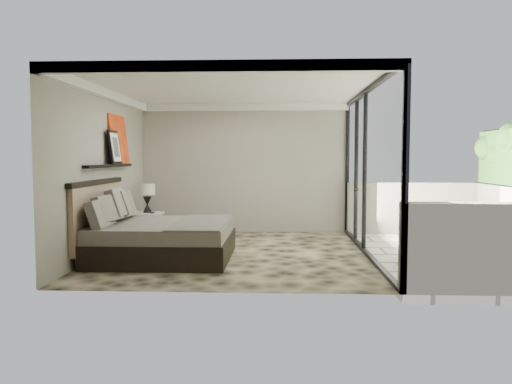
{
  "coord_description": "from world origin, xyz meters",
  "views": [
    {
      "loc": [
        0.74,
        -8.45,
        1.65
      ],
      "look_at": [
        0.35,
        0.4,
        1.03
      ],
      "focal_mm": 35.0,
      "sensor_mm": 36.0,
      "label": 1
    }
  ],
  "objects_px": {
    "ottoman": "(464,231)",
    "lounger": "(433,246)",
    "nightstand": "(148,224)",
    "bed": "(158,237)",
    "table_lamp": "(147,194)"
  },
  "relations": [
    {
      "from": "ottoman",
      "to": "nightstand",
      "type": "bearing_deg",
      "value": 176.77
    },
    {
      "from": "bed",
      "to": "ottoman",
      "type": "bearing_deg",
      "value": 17.07
    },
    {
      "from": "nightstand",
      "to": "lounger",
      "type": "distance_m",
      "value": 5.52
    },
    {
      "from": "bed",
      "to": "table_lamp",
      "type": "bearing_deg",
      "value": 108.96
    },
    {
      "from": "bed",
      "to": "table_lamp",
      "type": "relative_size",
      "value": 3.77
    },
    {
      "from": "table_lamp",
      "to": "lounger",
      "type": "bearing_deg",
      "value": -19.1
    },
    {
      "from": "ottoman",
      "to": "lounger",
      "type": "height_order",
      "value": "lounger"
    },
    {
      "from": "ottoman",
      "to": "table_lamp",
      "type": "bearing_deg",
      "value": 176.67
    },
    {
      "from": "bed",
      "to": "lounger",
      "type": "xyz_separation_m",
      "value": [
        4.51,
        0.26,
        -0.17
      ]
    },
    {
      "from": "ottoman",
      "to": "bed",
      "type": "bearing_deg",
      "value": -162.93
    },
    {
      "from": "table_lamp",
      "to": "ottoman",
      "type": "relative_size",
      "value": 1.23
    },
    {
      "from": "nightstand",
      "to": "table_lamp",
      "type": "xyz_separation_m",
      "value": [
        -0.01,
        0.01,
        0.61
      ]
    },
    {
      "from": "nightstand",
      "to": "lounger",
      "type": "xyz_separation_m",
      "value": [
        5.22,
        -1.8,
        -0.1
      ]
    },
    {
      "from": "table_lamp",
      "to": "lounger",
      "type": "relative_size",
      "value": 0.36
    },
    {
      "from": "nightstand",
      "to": "ottoman",
      "type": "height_order",
      "value": "nightstand"
    }
  ]
}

